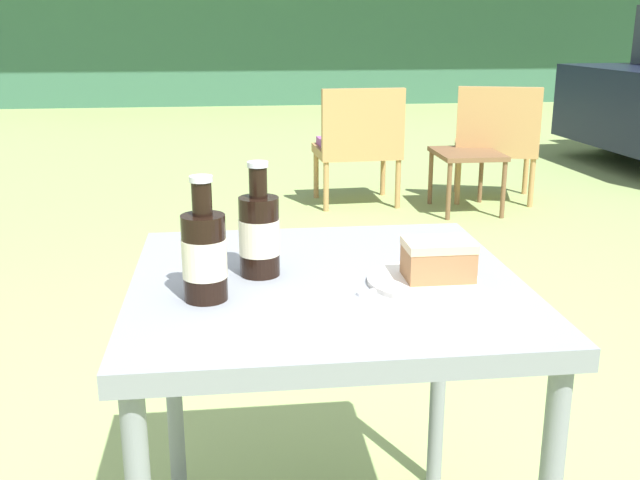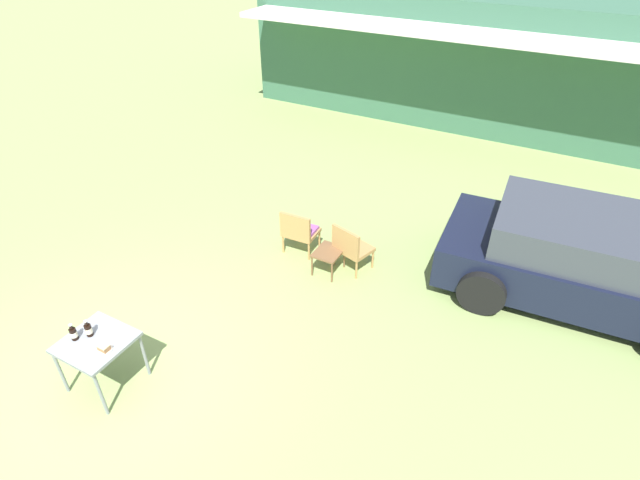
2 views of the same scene
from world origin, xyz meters
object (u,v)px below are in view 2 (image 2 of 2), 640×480
object	(u,v)px
wicker_chair_plain	(350,246)
patio_table	(97,346)
cake_on_plate	(103,348)
parked_car	(579,259)
garden_side_table	(328,254)
cola_bottle_far	(74,334)
wicker_chair_cushioned	(299,230)
cola_bottle_near	(89,330)

from	to	relation	value
wicker_chair_plain	patio_table	distance (m)	3.87
wicker_chair_plain	cake_on_plate	bearing A→B (deg)	84.55
parked_car	garden_side_table	distance (m)	3.69
wicker_chair_plain	cola_bottle_far	world-z (taller)	cola_bottle_far
parked_car	patio_table	world-z (taller)	parked_car
patio_table	wicker_chair_cushioned	bearing A→B (deg)	79.22
patio_table	cola_bottle_near	distance (m)	0.21
cake_on_plate	cola_bottle_near	world-z (taller)	cola_bottle_near
parked_car	garden_side_table	size ratio (longest dim) A/B	8.33
patio_table	cake_on_plate	world-z (taller)	cake_on_plate
cola_bottle_near	cola_bottle_far	world-z (taller)	same
parked_car	cake_on_plate	size ratio (longest dim) A/B	18.66
cake_on_plate	cola_bottle_near	xyz separation A→B (m)	(-0.33, 0.09, 0.05)
garden_side_table	patio_table	size ratio (longest dim) A/B	0.64
cake_on_plate	cola_bottle_near	bearing A→B (deg)	164.60
wicker_chair_plain	cake_on_plate	size ratio (longest dim) A/B	3.65
parked_car	cola_bottle_far	bearing A→B (deg)	-141.20
patio_table	cola_bottle_far	world-z (taller)	cola_bottle_far
garden_side_table	parked_car	bearing A→B (deg)	20.03
cake_on_plate	cola_bottle_near	size ratio (longest dim) A/B	0.95
wicker_chair_cushioned	cola_bottle_near	size ratio (longest dim) A/B	3.48
parked_car	patio_table	distance (m)	6.61
wicker_chair_cushioned	patio_table	distance (m)	3.60
cola_bottle_near	cola_bottle_far	size ratio (longest dim) A/B	1.00
patio_table	cola_bottle_far	distance (m)	0.30
garden_side_table	cake_on_plate	bearing A→B (deg)	-109.00
cake_on_plate	parked_car	bearing A→B (deg)	44.94
parked_car	wicker_chair_plain	world-z (taller)	parked_car
wicker_chair_plain	garden_side_table	xyz separation A→B (m)	(-0.27, -0.23, -0.10)
wicker_chair_cushioned	cola_bottle_far	world-z (taller)	cola_bottle_far
garden_side_table	cola_bottle_near	xyz separation A→B (m)	(-1.47, -3.24, 0.46)
wicker_chair_plain	patio_table	size ratio (longest dim) A/B	1.05
wicker_chair_cushioned	cola_bottle_near	world-z (taller)	cola_bottle_near
garden_side_table	cola_bottle_near	distance (m)	3.59
wicker_chair_cushioned	cola_bottle_near	bearing A→B (deg)	74.29
patio_table	cake_on_plate	size ratio (longest dim) A/B	3.48
cola_bottle_far	parked_car	bearing A→B (deg)	42.59
wicker_chair_cushioned	cola_bottle_far	size ratio (longest dim) A/B	3.48
parked_car	wicker_chair_plain	distance (m)	3.35
cake_on_plate	cola_bottle_far	size ratio (longest dim) A/B	0.95
parked_car	cake_on_plate	bearing A→B (deg)	-138.85
patio_table	cola_bottle_far	bearing A→B (deg)	-159.76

